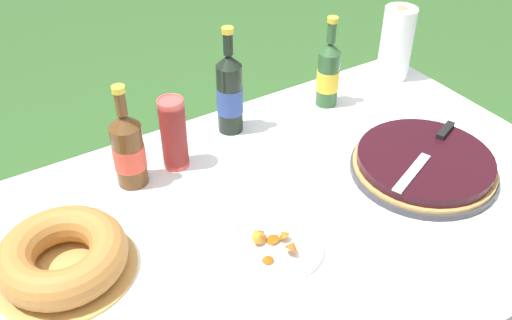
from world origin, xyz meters
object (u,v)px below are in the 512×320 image
at_px(bundt_cake, 62,256).
at_px(cup_stack, 174,134).
at_px(cider_bottle_green, 328,73).
at_px(paper_towel_roll, 396,43).
at_px(berry_tart, 424,164).
at_px(snack_plate_near, 275,243).
at_px(serving_knife, 430,149).
at_px(cider_bottle_amber, 128,149).
at_px(juice_bottle_red, 230,93).

bearing_deg(bundt_cake, cup_stack, 30.39).
height_order(cider_bottle_green, paper_towel_roll, cider_bottle_green).
bearing_deg(berry_tart, cup_stack, 145.17).
bearing_deg(paper_towel_roll, snack_plate_near, -149.30).
height_order(serving_knife, cider_bottle_amber, cider_bottle_amber).
bearing_deg(paper_towel_roll, bundt_cake, -166.87).
xyz_separation_m(berry_tart, bundt_cake, (-0.95, 0.17, 0.02)).
relative_size(serving_knife, cider_bottle_green, 1.18).
bearing_deg(juice_bottle_red, cup_stack, -160.98).
xyz_separation_m(cup_stack, cider_bottle_amber, (-0.13, -0.01, 0.00)).
bearing_deg(bundt_cake, berry_tart, -9.99).
bearing_deg(cup_stack, serving_knife, -32.84).
bearing_deg(snack_plate_near, cider_bottle_green, 42.36).
height_order(serving_knife, juice_bottle_red, juice_bottle_red).
height_order(bundt_cake, cider_bottle_amber, cider_bottle_amber).
distance_m(cider_bottle_green, snack_plate_near, 0.69).
relative_size(berry_tart, cup_stack, 1.88).
relative_size(cider_bottle_amber, juice_bottle_red, 0.89).
distance_m(berry_tart, cup_stack, 0.70).
height_order(berry_tart, cup_stack, cup_stack).
distance_m(snack_plate_near, paper_towel_roll, 0.96).
bearing_deg(cider_bottle_green, paper_towel_roll, 4.76).
bearing_deg(snack_plate_near, serving_knife, 3.54).
bearing_deg(cider_bottle_amber, snack_plate_near, -64.84).
height_order(serving_knife, bundt_cake, bundt_cake).
height_order(cider_bottle_green, cider_bottle_amber, cider_bottle_green).
distance_m(cider_bottle_amber, paper_towel_roll, 1.01).
height_order(berry_tart, cider_bottle_green, cider_bottle_green).
height_order(berry_tart, paper_towel_roll, paper_towel_roll).
bearing_deg(juice_bottle_red, berry_tart, -53.59).
relative_size(bundt_cake, cup_stack, 1.50).
bearing_deg(cider_bottle_green, snack_plate_near, -137.64).
relative_size(cider_bottle_green, snack_plate_near, 1.29).
xyz_separation_m(cup_stack, snack_plate_near, (0.06, -0.42, -0.10)).
distance_m(serving_knife, snack_plate_near, 0.54).
bearing_deg(serving_knife, cider_bottle_amber, -49.76).
distance_m(cup_stack, cider_bottle_amber, 0.13).
bearing_deg(serving_knife, cup_stack, -55.15).
bearing_deg(juice_bottle_red, cider_bottle_green, -5.70).
xyz_separation_m(berry_tart, cider_bottle_green, (-0.00, 0.44, 0.08)).
height_order(bundt_cake, cup_stack, cup_stack).
xyz_separation_m(berry_tart, paper_towel_roll, (0.31, 0.46, 0.10)).
bearing_deg(snack_plate_near, bundt_cake, 156.96).
distance_m(bundt_cake, cider_bottle_amber, 0.34).
distance_m(berry_tart, paper_towel_roll, 0.56).
distance_m(bundt_cake, cider_bottle_green, 0.99).
height_order(cider_bottle_amber, snack_plate_near, cider_bottle_amber).
bearing_deg(cup_stack, cider_bottle_green, 4.24).
relative_size(juice_bottle_red, snack_plate_near, 1.44).
bearing_deg(cider_bottle_amber, cup_stack, 2.51).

